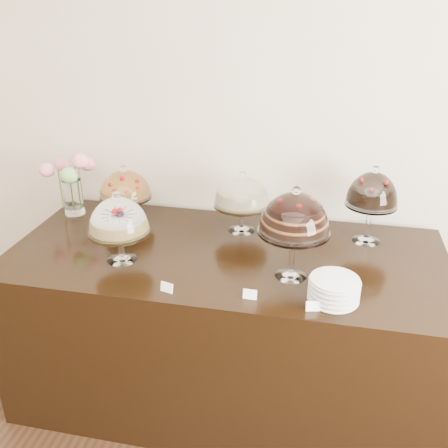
% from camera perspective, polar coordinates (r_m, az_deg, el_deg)
% --- Properties ---
extents(wall_back, '(5.00, 0.04, 3.00)m').
position_cam_1_polar(wall_back, '(2.82, 4.68, 12.71)').
color(wall_back, beige).
rests_on(wall_back, ground).
extents(display_counter, '(2.20, 1.00, 0.90)m').
position_cam_1_polar(display_counter, '(2.78, 0.22, -11.42)').
color(display_counter, black).
rests_on(display_counter, ground).
extents(cake_stand_sugar_sponge, '(0.30, 0.30, 0.36)m').
position_cam_1_polar(cake_stand_sugar_sponge, '(2.42, -11.99, 0.55)').
color(cake_stand_sugar_sponge, white).
rests_on(cake_stand_sugar_sponge, display_counter).
extents(cake_stand_choco_layer, '(0.32, 0.32, 0.45)m').
position_cam_1_polar(cake_stand_choco_layer, '(2.21, 8.08, 0.87)').
color(cake_stand_choco_layer, white).
rests_on(cake_stand_choco_layer, display_counter).
extents(cake_stand_cheesecake, '(0.31, 0.31, 0.35)m').
position_cam_1_polar(cake_stand_cheesecake, '(2.68, 2.09, 3.45)').
color(cake_stand_cheesecake, white).
rests_on(cake_stand_cheesecake, display_counter).
extents(cake_stand_dark_choco, '(0.27, 0.27, 0.42)m').
position_cam_1_polar(cake_stand_dark_choco, '(2.64, 16.59, 3.45)').
color(cake_stand_dark_choco, white).
rests_on(cake_stand_dark_choco, display_counter).
extents(cake_stand_fruit_tart, '(0.30, 0.30, 0.32)m').
position_cam_1_polar(cake_stand_fruit_tart, '(2.88, -11.26, 4.19)').
color(cake_stand_fruit_tart, white).
rests_on(cake_stand_fruit_tart, display_counter).
extents(flower_vase, '(0.28, 0.30, 0.38)m').
position_cam_1_polar(flower_vase, '(3.04, -17.07, 4.86)').
color(flower_vase, white).
rests_on(flower_vase, display_counter).
extents(plate_stack, '(0.21, 0.21, 0.10)m').
position_cam_1_polar(plate_stack, '(2.18, 12.46, -7.33)').
color(plate_stack, white).
rests_on(plate_stack, display_counter).
extents(price_card_left, '(0.06, 0.03, 0.04)m').
position_cam_1_polar(price_card_left, '(2.22, -6.56, -7.22)').
color(price_card_left, white).
rests_on(price_card_left, display_counter).
extents(price_card_right, '(0.06, 0.03, 0.04)m').
position_cam_1_polar(price_card_right, '(2.12, 10.16, -9.22)').
color(price_card_right, white).
rests_on(price_card_right, display_counter).
extents(price_card_extra, '(0.06, 0.02, 0.04)m').
position_cam_1_polar(price_card_extra, '(2.16, 2.98, -8.03)').
color(price_card_extra, white).
rests_on(price_card_extra, display_counter).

